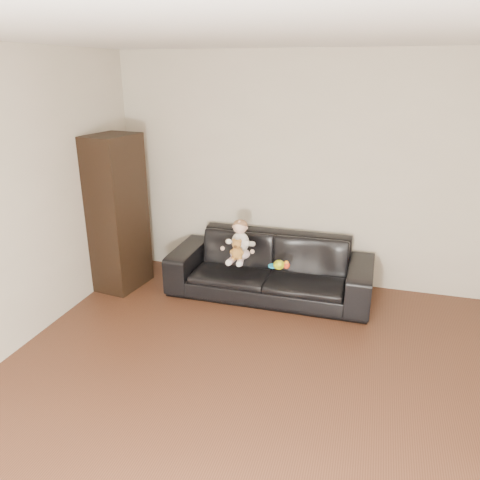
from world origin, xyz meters
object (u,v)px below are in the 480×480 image
(cabinet, at_px, (117,214))
(toy_rattle, at_px, (286,265))
(baby, at_px, (240,242))
(teddy_bear, at_px, (237,250))
(toy_green, at_px, (279,265))
(toy_blue_disc, at_px, (273,266))
(sofa, at_px, (270,267))

(cabinet, bearing_deg, toy_rattle, 8.28)
(baby, distance_m, teddy_bear, 0.14)
(toy_green, xyz_separation_m, toy_blue_disc, (-0.07, 0.05, -0.04))
(baby, relative_size, toy_blue_disc, 4.09)
(cabinet, bearing_deg, teddy_bear, 7.50)
(toy_rattle, bearing_deg, toy_green, -154.11)
(toy_green, bearing_deg, baby, 162.73)
(cabinet, bearing_deg, baby, 13.15)
(baby, bearing_deg, toy_blue_disc, -17.19)
(teddy_bear, relative_size, toy_blue_disc, 2.12)
(cabinet, relative_size, toy_rattle, 23.13)
(teddy_bear, bearing_deg, toy_green, 4.15)
(cabinet, height_order, toy_blue_disc, cabinet)
(cabinet, bearing_deg, toy_blue_disc, 8.72)
(sofa, height_order, toy_green, sofa)
(toy_green, height_order, toy_rattle, toy_green)
(toy_rattle, height_order, toy_blue_disc, toy_rattle)
(cabinet, xyz_separation_m, baby, (1.39, 0.14, -0.25))
(teddy_bear, relative_size, toy_rattle, 3.09)
(teddy_bear, distance_m, toy_green, 0.47)
(toy_blue_disc, bearing_deg, teddy_bear, -174.42)
(baby, bearing_deg, teddy_bear, -89.17)
(teddy_bear, relative_size, toy_green, 1.65)
(baby, distance_m, toy_rattle, 0.57)
(toy_blue_disc, bearing_deg, toy_rattle, -4.83)
(baby, distance_m, toy_blue_disc, 0.45)
(baby, xyz_separation_m, toy_blue_disc, (0.40, -0.10, -0.19))
(teddy_bear, xyz_separation_m, toy_blue_disc, (0.39, 0.04, -0.16))
(toy_rattle, relative_size, toy_blue_disc, 0.69)
(baby, xyz_separation_m, teddy_bear, (0.01, -0.14, -0.03))
(cabinet, xyz_separation_m, toy_green, (1.85, -0.01, -0.40))
(sofa, relative_size, cabinet, 1.27)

